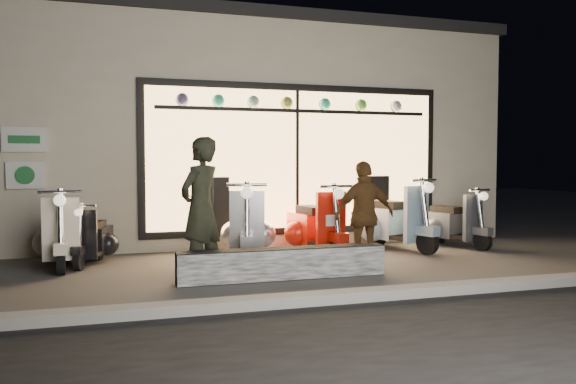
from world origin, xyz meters
name	(u,v)px	position (x,y,z in m)	size (l,w,h in m)	color
ground	(285,269)	(0.00, 0.00, 0.00)	(40.00, 40.00, 0.00)	#383533
kerb	(338,297)	(0.00, -2.00, 0.06)	(40.00, 0.25, 0.12)	slate
shop_building	(222,135)	(0.00, 4.98, 2.10)	(10.20, 6.23, 4.20)	beige
graffiti_barrier	(283,263)	(-0.21, -0.65, 0.20)	(2.71, 0.28, 0.40)	black
scooter_silver	(248,228)	(-0.28, 1.11, 0.46)	(0.76, 1.61, 1.15)	black
scooter_red	(313,227)	(0.83, 1.14, 0.45)	(0.64, 1.56, 1.11)	black
scooter_black	(93,239)	(-2.60, 1.30, 0.35)	(0.60, 1.23, 0.88)	black
scooter_cream	(62,236)	(-3.02, 1.22, 0.43)	(0.53, 1.51, 1.08)	black
scooter_blue	(389,221)	(2.28, 1.31, 0.47)	(0.89, 1.64, 1.18)	black
scooter_grey	(448,223)	(3.47, 1.29, 0.40)	(0.72, 1.40, 1.00)	black
man	(201,208)	(-1.21, -0.32, 0.91)	(0.66, 0.44, 1.82)	black
woman	(365,215)	(1.08, -0.31, 0.76)	(0.89, 0.37, 1.52)	#56381B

